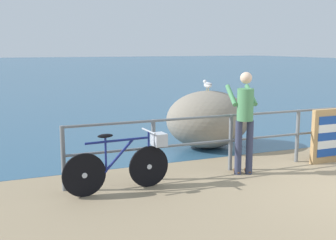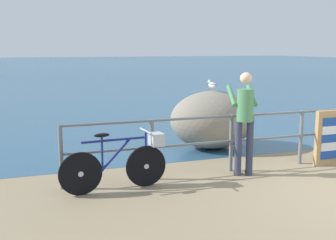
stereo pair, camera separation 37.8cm
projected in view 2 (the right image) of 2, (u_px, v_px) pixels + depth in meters
ground_plane at (109, 85)px, 25.04m from camera, size 120.00×120.00×0.10m
sea_surface at (63, 66)px, 50.70m from camera, size 120.00×90.00×0.01m
promenade_railing at (301, 131)px, 7.94m from camera, size 8.90×0.07×1.02m
bicycle at (123, 160)px, 6.51m from camera, size 1.70×0.48×0.92m
person_at_railing at (244, 119)px, 7.17m from camera, size 0.55×0.67×1.78m
folded_deckchair_stack at (335, 137)px, 7.91m from camera, size 0.84×0.10×1.04m
breakwater_boulder_main at (212, 120)px, 9.21m from camera, size 1.88×1.56×1.26m
seagull at (212, 85)px, 9.08m from camera, size 0.14×0.34×0.23m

